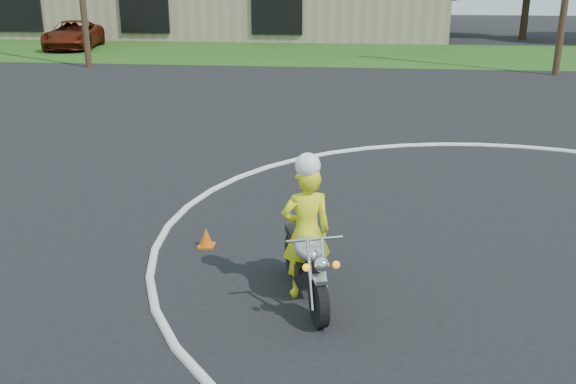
# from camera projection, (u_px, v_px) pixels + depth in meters

# --- Properties ---
(grass_strip) EXTENTS (120.00, 10.00, 0.02)m
(grass_strip) POSITION_uv_depth(u_px,v_px,m) (420.00, 55.00, 32.53)
(grass_strip) COLOR #1E4714
(grass_strip) RESTS_ON ground
(primary_motorcycle) EXTENTS (0.85, 1.92, 1.04)m
(primary_motorcycle) POSITION_uv_depth(u_px,v_px,m) (306.00, 263.00, 8.15)
(primary_motorcycle) COLOR black
(primary_motorcycle) RESTS_ON ground
(rider_primary_grp) EXTENTS (0.74, 0.60, 1.94)m
(rider_primary_grp) POSITION_uv_depth(u_px,v_px,m) (306.00, 228.00, 8.13)
(rider_primary_grp) COLOR yellow
(rider_primary_grp) RESTS_ON ground
(pickup_grp) EXTENTS (3.41, 5.72, 1.49)m
(pickup_grp) POSITION_uv_depth(u_px,v_px,m) (73.00, 35.00, 35.04)
(pickup_grp) COLOR #4F1509
(pickup_grp) RESTS_ON ground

